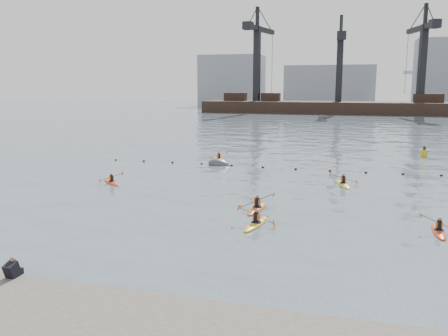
% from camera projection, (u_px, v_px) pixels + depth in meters
% --- Properties ---
extents(ground, '(400.00, 400.00, 0.00)m').
position_uv_depth(ground, '(205.00, 252.00, 21.36)').
color(ground, '#3C4C57').
rests_on(ground, ground).
extents(float_line, '(33.24, 0.73, 0.24)m').
position_uv_depth(float_line, '(279.00, 168.00, 42.80)').
color(float_line, black).
rests_on(float_line, ground).
extents(barge_pier, '(72.00, 19.30, 29.50)m').
position_uv_depth(barge_pier, '(337.00, 106.00, 125.07)').
color(barge_pier, black).
rests_on(barge_pier, ground).
extents(skyline, '(141.00, 28.00, 22.00)m').
position_uv_depth(skyline, '(352.00, 80.00, 161.19)').
color(skyline, gray).
rests_on(skyline, ground).
extents(kayaker_0, '(2.28, 3.30, 1.31)m').
position_uv_depth(kayaker_0, '(257.00, 208.00, 28.65)').
color(kayaker_0, '#C05912').
rests_on(kayaker_0, ground).
extents(kayaker_1, '(2.18, 3.24, 1.16)m').
position_uv_depth(kayaker_1, '(256.00, 223.00, 25.47)').
color(kayaker_1, gold).
rests_on(kayaker_1, ground).
extents(kayaker_2, '(2.53, 2.27, 0.94)m').
position_uv_depth(kayaker_2, '(112.00, 182.00, 36.33)').
color(kayaker_2, red).
rests_on(kayaker_2, ground).
extents(kayaker_3, '(2.11, 3.22, 1.13)m').
position_uv_depth(kayaker_3, '(343.00, 184.00, 35.65)').
color(kayaker_3, yellow).
rests_on(kayaker_3, ground).
extents(kayaker_4, '(2.01, 2.90, 1.11)m').
position_uv_depth(kayaker_4, '(439.00, 231.00, 24.19)').
color(kayaker_4, red).
rests_on(kayaker_4, ground).
extents(kayaker_5, '(2.28, 2.55, 0.95)m').
position_uv_depth(kayaker_5, '(219.00, 159.00, 47.83)').
color(kayaker_5, yellow).
rests_on(kayaker_5, ground).
extents(mooring_buoy, '(2.47, 1.52, 1.51)m').
position_uv_depth(mooring_buoy, '(219.00, 165.00, 44.66)').
color(mooring_buoy, '#3B3D40').
rests_on(mooring_buoy, ground).
extents(nav_buoy, '(0.73, 0.73, 1.33)m').
position_uv_depth(nav_buoy, '(424.00, 153.00, 49.71)').
color(nav_buoy, orange).
rests_on(nav_buoy, ground).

